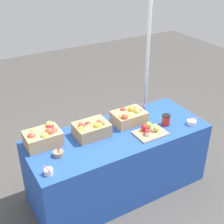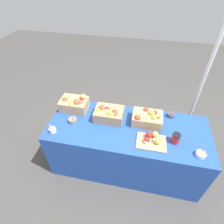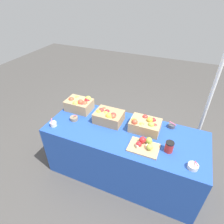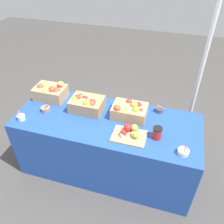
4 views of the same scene
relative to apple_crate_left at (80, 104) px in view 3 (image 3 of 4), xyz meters
name	(u,v)px [view 3 (image 3 of 4)]	position (x,y,z in m)	size (l,w,h in m)	color
ground_plane	(123,171)	(0.72, -0.19, -0.83)	(10.00, 10.00, 0.00)	#474442
table	(124,153)	(0.72, -0.19, -0.46)	(1.90, 0.76, 0.74)	#234CAD
apple_crate_left	(80,104)	(0.00, 0.00, 0.00)	(0.34, 0.24, 0.19)	tan
apple_crate_middle	(108,116)	(0.47, -0.09, -0.01)	(0.34, 0.25, 0.17)	tan
apple_crate_right	(145,125)	(0.93, -0.07, -0.01)	(0.35, 0.25, 0.18)	tan
cutting_board_front	(144,145)	(1.00, -0.35, -0.06)	(0.32, 0.23, 0.09)	tan
sample_bowl_near	(193,166)	(1.49, -0.44, -0.07)	(0.10, 0.10, 0.09)	silver
sample_bowl_mid	(53,124)	(-0.12, -0.43, -0.06)	(0.08, 0.08, 0.09)	silver
sample_bowl_far	(172,126)	(1.22, 0.10, -0.06)	(0.09, 0.08, 0.11)	#4C4C51
sample_bowl_extra	(74,118)	(0.05, -0.23, -0.07)	(0.10, 0.10, 0.10)	gray
coffee_cup	(169,147)	(1.25, -0.30, -0.03)	(0.09, 0.09, 0.12)	red
tent_pole	(211,94)	(1.58, 0.52, 0.24)	(0.04, 0.04, 2.13)	white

